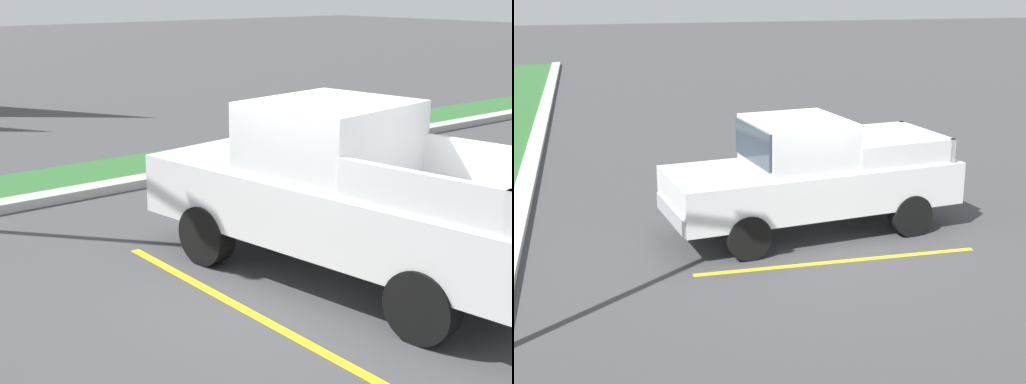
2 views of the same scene
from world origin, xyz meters
TOP-DOWN VIEW (x-y plane):
  - ground_plane at (0.00, 0.00)m, footprint 120.00×120.00m
  - parking_line_near at (-1.13, -0.27)m, footprint 0.12×4.80m
  - parking_line_far at (1.97, -0.27)m, footprint 0.12×4.80m
  - curb_strip at (0.00, 5.00)m, footprint 56.00×0.40m
  - grass_median at (0.00, 6.10)m, footprint 56.00×1.80m
  - pickup_truck_main at (0.41, -0.21)m, footprint 2.61×5.44m

SIDE VIEW (x-z plane):
  - ground_plane at x=0.00m, z-range 0.00..0.00m
  - parking_line_near at x=-1.13m, z-range 0.00..0.01m
  - parking_line_far at x=1.97m, z-range 0.00..0.01m
  - grass_median at x=0.00m, z-range 0.00..0.06m
  - curb_strip at x=0.00m, z-range 0.00..0.15m
  - pickup_truck_main at x=0.41m, z-range -0.01..2.09m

